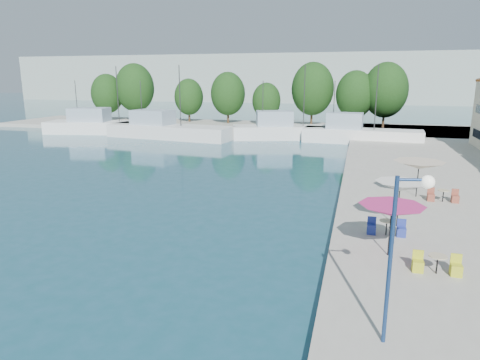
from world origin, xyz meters
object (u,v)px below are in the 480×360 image
(trawler_04, at_px, (359,135))
(street_lamp, at_px, (405,230))
(trawler_02, at_px, (167,130))
(umbrella_pink, at_px, (392,210))
(umbrella_white, at_px, (400,186))
(trawler_03, at_px, (288,131))
(umbrella_cream, at_px, (419,165))
(trawler_01, at_px, (105,126))

(trawler_04, height_order, street_lamp, trawler_04)
(trawler_02, height_order, umbrella_pink, trawler_02)
(umbrella_white, height_order, street_lamp, street_lamp)
(umbrella_pink, height_order, umbrella_white, umbrella_white)
(trawler_02, height_order, street_lamp, trawler_02)
(umbrella_white, bearing_deg, trawler_03, 107.91)
(umbrella_cream, distance_m, street_lamp, 17.31)
(trawler_03, distance_m, street_lamp, 47.50)
(trawler_03, xyz_separation_m, street_lamp, (10.64, -46.19, 3.02))
(trawler_01, relative_size, umbrella_cream, 5.83)
(umbrella_white, bearing_deg, umbrella_cream, 75.47)
(street_lamp, bearing_deg, umbrella_white, 74.50)
(umbrella_white, bearing_deg, street_lamp, -94.44)
(trawler_02, distance_m, trawler_04, 25.79)
(trawler_01, distance_m, street_lamp, 58.92)
(trawler_02, bearing_deg, umbrella_cream, -33.35)
(umbrella_pink, bearing_deg, umbrella_cream, 77.56)
(umbrella_pink, bearing_deg, trawler_03, 105.30)
(trawler_03, relative_size, umbrella_cream, 5.11)
(umbrella_white, xyz_separation_m, umbrella_cream, (1.65, 6.38, -0.05))
(trawler_02, distance_m, umbrella_white, 42.32)
(trawler_03, distance_m, umbrella_cream, 31.98)
(trawler_03, height_order, umbrella_pink, trawler_03)
(trawler_01, height_order, umbrella_cream, trawler_01)
(trawler_02, relative_size, trawler_04, 1.23)
(trawler_01, distance_m, umbrella_white, 51.85)
(trawler_04, bearing_deg, umbrella_white, -82.20)
(trawler_01, height_order, street_lamp, trawler_01)
(umbrella_white, xyz_separation_m, street_lamp, (-0.83, -10.69, 1.34))
(trawler_02, height_order, umbrella_white, trawler_02)
(trawler_02, bearing_deg, trawler_01, 176.14)
(umbrella_pink, relative_size, umbrella_cream, 0.87)
(umbrella_pink, xyz_separation_m, street_lamp, (-0.18, -6.62, 1.45))
(trawler_01, height_order, trawler_02, same)
(umbrella_cream, relative_size, street_lamp, 0.64)
(trawler_01, height_order, trawler_03, same)
(umbrella_white, bearing_deg, umbrella_pink, -99.09)
(trawler_02, distance_m, street_lamp, 50.46)
(street_lamp, bearing_deg, umbrella_cream, 70.66)
(umbrella_cream, bearing_deg, trawler_04, 97.92)
(trawler_03, bearing_deg, umbrella_pink, -92.23)
(umbrella_pink, bearing_deg, trawler_01, 135.28)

